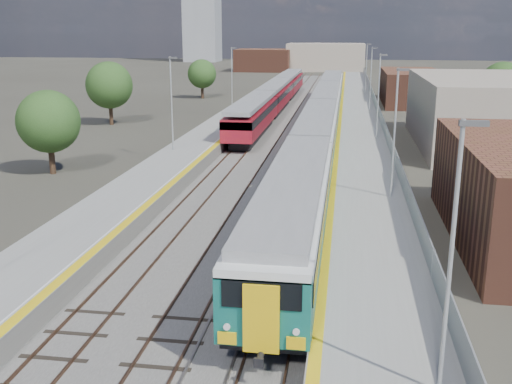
# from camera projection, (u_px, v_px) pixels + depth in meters

# --- Properties ---
(ground) EXTENTS (320.00, 320.00, 0.00)m
(ground) POSITION_uv_depth(u_px,v_px,m) (309.00, 133.00, 63.41)
(ground) COLOR #47443A
(ground) RESTS_ON ground
(ballast_bed) EXTENTS (10.50, 155.00, 0.06)m
(ballast_bed) POSITION_uv_depth(u_px,v_px,m) (290.00, 128.00, 66.11)
(ballast_bed) COLOR #565451
(ballast_bed) RESTS_ON ground
(tracks) EXTENTS (8.96, 160.00, 0.17)m
(tracks) POSITION_uv_depth(u_px,v_px,m) (297.00, 125.00, 67.60)
(tracks) COLOR #4C3323
(tracks) RESTS_ON ground
(platform_right) EXTENTS (4.70, 155.00, 8.52)m
(platform_right) POSITION_uv_depth(u_px,v_px,m) (359.00, 125.00, 64.89)
(platform_right) COLOR slate
(platform_right) RESTS_ON ground
(platform_left) EXTENTS (4.30, 155.00, 8.52)m
(platform_left) POSITION_uv_depth(u_px,v_px,m) (230.00, 122.00, 66.95)
(platform_left) COLOR slate
(platform_left) RESTS_ON ground
(buildings) EXTENTS (72.00, 185.50, 40.00)m
(buildings) POSITION_uv_depth(u_px,v_px,m) (260.00, 29.00, 147.72)
(buildings) COLOR brown
(buildings) RESTS_ON ground
(green_train) EXTENTS (3.06, 85.12, 3.37)m
(green_train) POSITION_uv_depth(u_px,v_px,m) (322.00, 116.00, 58.62)
(green_train) COLOR black
(green_train) RESTS_ON ground
(red_train) EXTENTS (2.89, 58.50, 3.64)m
(red_train) POSITION_uv_depth(u_px,v_px,m) (276.00, 95.00, 79.17)
(red_train) COLOR black
(red_train) RESTS_ON ground
(tree_a) EXTENTS (4.66, 4.66, 6.32)m
(tree_a) POSITION_uv_depth(u_px,v_px,m) (48.00, 122.00, 44.39)
(tree_a) COLOR #382619
(tree_a) RESTS_ON ground
(tree_b) EXTENTS (5.27, 5.27, 7.14)m
(tree_b) POSITION_uv_depth(u_px,v_px,m) (109.00, 85.00, 67.53)
(tree_b) COLOR #382619
(tree_b) RESTS_ON ground
(tree_c) EXTENTS (4.48, 4.48, 6.08)m
(tree_c) POSITION_uv_depth(u_px,v_px,m) (202.00, 74.00, 93.88)
(tree_c) COLOR #382619
(tree_c) RESTS_ON ground
(tree_d) EXTENTS (5.11, 5.11, 6.93)m
(tree_d) POSITION_uv_depth(u_px,v_px,m) (502.00, 84.00, 71.16)
(tree_d) COLOR #382619
(tree_d) RESTS_ON ground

